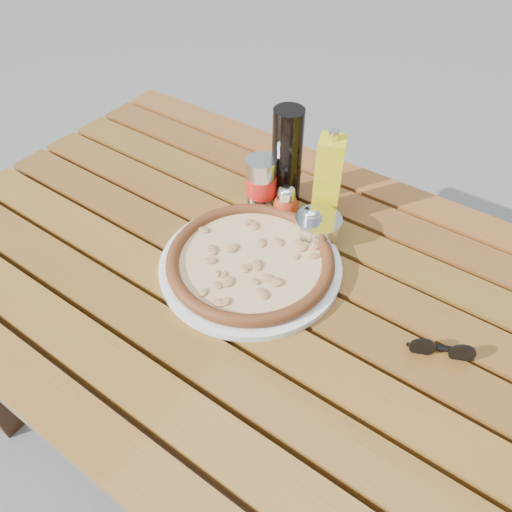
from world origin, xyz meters
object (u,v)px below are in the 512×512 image
Objects in this scene: plate at (250,265)px; pizza at (250,260)px; pepper_shaker at (286,203)px; soda_can at (261,183)px; table at (250,298)px; dark_bottle at (287,156)px; parmesan_tin at (318,229)px; sunglasses at (442,350)px; oregano_shaker at (310,225)px; olive_oil_cruet at (328,178)px.

plate is 0.91× the size of pizza.
pepper_shaker is 0.68× the size of soda_can.
table is 0.25m from soda_can.
dark_bottle is at bearing 61.96° from soda_can.
table is 3.52× the size of pizza.
dark_bottle reaches higher than table.
parmesan_tin is (0.06, 0.16, 0.11)m from table.
pepper_shaker is 0.07m from soda_can.
sunglasses is (0.45, -0.21, -0.09)m from dark_bottle.
sunglasses is at bearing -18.05° from soda_can.
parmesan_tin is (0.07, 0.15, 0.01)m from pizza.
oregano_shaker is at bearing 74.13° from table.
olive_oil_cruet is (0.10, -0.00, -0.01)m from dark_bottle.
pizza reaches higher than plate.
sunglasses is (0.35, -0.21, -0.08)m from olive_oil_cruet.
parmesan_tin is (0.07, 0.15, 0.02)m from plate.
olive_oil_cruet is at bearing 83.19° from table.
pepper_shaker is 0.39× the size of olive_oil_cruet.
oregano_shaker is at bearing 135.62° from sunglasses.
soda_can is 0.51m from sunglasses.
oregano_shaker is at bearing 70.19° from pizza.
olive_oil_cruet is at bearing 124.33° from sunglasses.
soda_can is 0.57× the size of olive_oil_cruet.
parmesan_tin reaches higher than table.
olive_oil_cruet is at bearing -0.57° from dark_bottle.
sunglasses reaches higher than pizza.
oregano_shaker is 0.39× the size of olive_oil_cruet.
oregano_shaker reaches higher than pizza.
pepper_shaker is 0.44m from sunglasses.
oregano_shaker reaches higher than plate.
oregano_shaker is (0.05, 0.14, 0.03)m from plate.
oregano_shaker is 0.35m from sunglasses.
olive_oil_cruet is (0.04, 0.23, 0.07)m from pizza.
pepper_shaker is at bearing -138.95° from olive_oil_cruet.
pepper_shaker is 0.09m from oregano_shaker.
table is at bearing -72.60° from dark_bottle.
oregano_shaker is 0.15m from soda_can.
pizza is 0.16m from parmesan_tin.
pizza is at bearing -109.81° from oregano_shaker.
dark_bottle is 1.83× the size of soda_can.
plate is 3.00× the size of soda_can.
oregano_shaker is 0.37× the size of dark_bottle.
oregano_shaker is 0.68× the size of soda_can.
sunglasses is at bearing 2.93° from plate.
pepper_shaker reaches higher than parmesan_tin.
dark_bottle reaches higher than soda_can.
dark_bottle is 0.08m from soda_can.
soda_can is at bearing 137.55° from sunglasses.
oregano_shaker is at bearing -80.94° from olive_oil_cruet.
plate is at bearing -109.81° from oregano_shaker.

